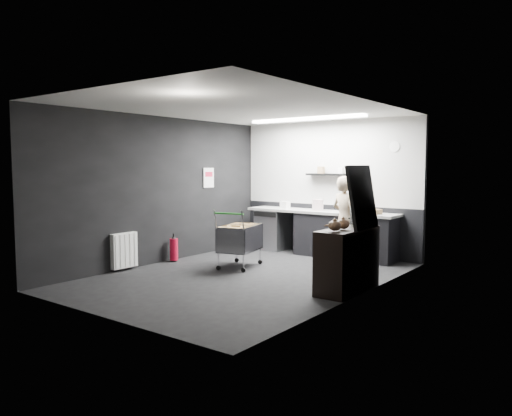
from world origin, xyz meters
The scene contains 22 objects.
floor centered at (0.00, 0.00, 0.00)m, with size 5.50×5.50×0.00m, color black.
ceiling centered at (0.00, 0.00, 2.70)m, with size 5.50×5.50×0.00m, color silver.
wall_back centered at (0.00, 2.75, 1.35)m, with size 5.50×5.50×0.00m, color black.
wall_front centered at (0.00, -2.75, 1.35)m, with size 5.50×5.50×0.00m, color black.
wall_left centered at (-2.00, 0.00, 1.35)m, with size 5.50×5.50×0.00m, color black.
wall_right centered at (2.00, 0.00, 1.35)m, with size 5.50×5.50×0.00m, color black.
kitchen_wall_panel centered at (0.00, 2.73, 1.85)m, with size 3.95×0.02×1.70m, color beige.
dado_panel centered at (0.00, 2.73, 0.50)m, with size 3.95×0.02×1.00m, color black.
floating_shelf centered at (0.20, 2.62, 1.62)m, with size 1.20×0.22×0.04m, color black.
wall_clock centered at (1.40, 2.72, 2.15)m, with size 0.20×0.20×0.03m, color white.
poster centered at (-1.98, 1.30, 1.55)m, with size 0.02×0.30×0.40m, color white.
poster_red_band centered at (-1.98, 1.30, 1.62)m, with size 0.01×0.22×0.10m, color #B51631.
radiator centered at (-1.94, -0.90, 0.35)m, with size 0.10×0.50×0.60m, color white.
ceiling_strip centered at (0.00, 1.85, 2.67)m, with size 2.40×0.20×0.04m, color white.
prep_counter centered at (0.14, 2.42, 0.46)m, with size 3.20×0.61×0.90m.
person centered at (0.78, 1.97, 0.80)m, with size 0.59×0.39×1.61m, color beige.
shopping_cart centered at (-0.54, 0.52, 0.48)m, with size 0.76×1.05×1.01m.
sideboard centered at (1.77, 0.16, 0.57)m, with size 0.52×1.21×1.81m.
fire_extinguisher centered at (-1.85, 0.18, 0.25)m, with size 0.15×0.15×0.51m.
cardboard_box centered at (1.02, 2.37, 0.95)m, with size 0.47×0.36×0.09m, color #8E704B.
pink_tub centered at (-0.05, 2.42, 1.01)m, with size 0.22×0.22×0.22m, color beige.
white_container centered at (-0.81, 2.37, 0.98)m, with size 0.17×0.14×0.15m, color white.
Camera 1 is at (4.93, -6.30, 1.80)m, focal length 35.00 mm.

